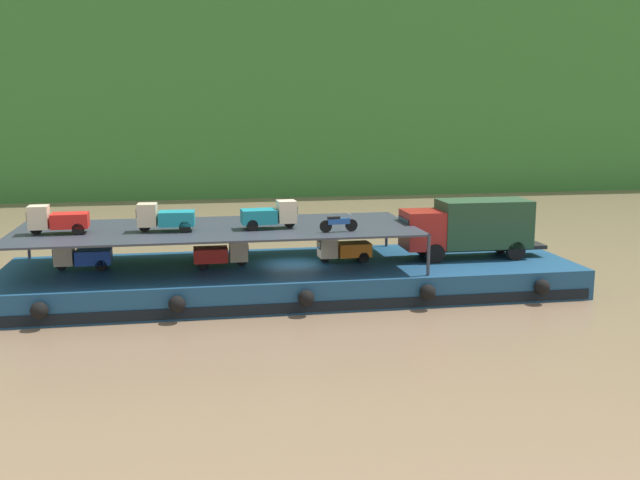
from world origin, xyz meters
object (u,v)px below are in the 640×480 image
cargo_barge (293,278)px  mini_truck_upper_stern (58,220)px  covered_lorry (469,226)px  motorcycle_upper_port (338,223)px  mini_truck_lower_mid (343,249)px  mini_truck_lower_stern (82,256)px  mini_truck_upper_fore (270,215)px  mini_truck_lower_aft (222,253)px  mini_truck_upper_mid (165,217)px

cargo_barge → mini_truck_upper_stern: size_ratio=10.46×
covered_lorry → motorcycle_upper_port: bearing=-163.9°
mini_truck_lower_mid → mini_truck_upper_stern: size_ratio=1.00×
mini_truck_lower_stern → motorcycle_upper_port: size_ratio=1.44×
cargo_barge → mini_truck_lower_stern: 10.59m
mini_truck_upper_fore → mini_truck_lower_aft: bearing=163.2°
cargo_barge → covered_lorry: (9.54, -0.07, 2.44)m
mini_truck_upper_fore → motorcycle_upper_port: (3.14, -1.58, -0.26)m
mini_truck_lower_mid → covered_lorry: bearing=-1.4°
mini_truck_lower_mid → mini_truck_upper_mid: bearing=-175.5°
mini_truck_lower_aft → cargo_barge: bearing=-0.6°
cargo_barge → mini_truck_lower_mid: mini_truck_lower_mid is taller
mini_truck_upper_stern → mini_truck_upper_mid: (5.02, -0.19, 0.00)m
mini_truck_lower_aft → mini_truck_upper_fore: 3.20m
mini_truck_upper_fore → mini_truck_lower_mid: bearing=11.4°
mini_truck_upper_stern → mini_truck_lower_aft: bearing=3.4°
mini_truck_lower_aft → motorcycle_upper_port: bearing=-22.6°
mini_truck_lower_mid → mini_truck_upper_stern: bearing=-177.9°
mini_truck_lower_mid → mini_truck_upper_stern: 14.17m
covered_lorry → mini_truck_lower_stern: (-20.01, 0.62, -1.00)m
mini_truck_lower_aft → mini_truck_upper_stern: (-7.73, -0.46, 2.00)m
mini_truck_upper_fore → cargo_barge: bearing=29.5°
motorcycle_upper_port → mini_truck_lower_mid: bearing=72.3°
mini_truck_lower_stern → mini_truck_upper_fore: size_ratio=0.98×
mini_truck_lower_stern → covered_lorry: bearing=-1.8°
cargo_barge → mini_truck_upper_mid: size_ratio=10.42×
mini_truck_upper_mid → mini_truck_lower_stern: bearing=164.3°
covered_lorry → mini_truck_lower_mid: covered_lorry is taller
cargo_barge → mini_truck_lower_aft: 3.88m
covered_lorry → mini_truck_lower_mid: size_ratio=2.84×
mini_truck_lower_stern → mini_truck_lower_aft: (6.87, -0.52, 0.00)m
mini_truck_upper_stern → mini_truck_lower_mid: bearing=2.1°
mini_truck_lower_aft → mini_truck_upper_stern: mini_truck_upper_stern is taller
cargo_barge → mini_truck_lower_aft: (-3.60, 0.04, 1.44)m
cargo_barge → mini_truck_upper_fore: mini_truck_upper_fore is taller
mini_truck_upper_stern → mini_truck_upper_fore: same height
mini_truck_lower_aft → mini_truck_upper_mid: (-2.72, -0.65, 2.00)m
mini_truck_upper_mid → mini_truck_upper_fore: 5.11m
covered_lorry → mini_truck_upper_stern: bearing=-179.0°
mini_truck_lower_aft → motorcycle_upper_port: motorcycle_upper_port is taller
cargo_barge → motorcycle_upper_port: 4.36m
covered_lorry → mini_truck_upper_stern: (-20.87, -0.35, 1.00)m
covered_lorry → mini_truck_upper_mid: bearing=-178.0°
cargo_barge → covered_lorry: bearing=-0.4°
mini_truck_upper_stern → motorcycle_upper_port: (13.27, -1.84, -0.26)m
mini_truck_lower_stern → mini_truck_lower_mid: 13.17m
mini_truck_upper_mid → mini_truck_upper_fore: same height
mini_truck_lower_mid → mini_truck_upper_mid: size_ratio=1.00×
mini_truck_lower_mid → motorcycle_upper_port: motorcycle_upper_port is taller
mini_truck_lower_stern → mini_truck_upper_fore: 9.56m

